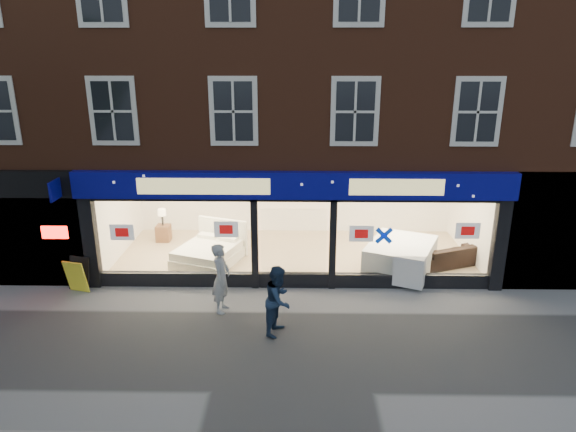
{
  "coord_description": "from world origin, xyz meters",
  "views": [
    {
      "loc": [
        0.07,
        -9.84,
        6.27
      ],
      "look_at": [
        -0.14,
        2.5,
        2.24
      ],
      "focal_mm": 32.0,
      "sensor_mm": 36.0,
      "label": 1
    }
  ],
  "objects_px": {
    "display_bed": "(210,252)",
    "pedestrian_grey": "(221,278)",
    "sofa": "(448,255)",
    "pedestrian_blue": "(279,300)",
    "mattress_stack": "(400,257)",
    "a_board": "(78,275)"
  },
  "relations": [
    {
      "from": "display_bed",
      "to": "pedestrian_grey",
      "type": "relative_size",
      "value": 1.36
    },
    {
      "from": "sofa",
      "to": "pedestrian_blue",
      "type": "relative_size",
      "value": 1.28
    },
    {
      "from": "display_bed",
      "to": "mattress_stack",
      "type": "bearing_deg",
      "value": 14.92
    },
    {
      "from": "display_bed",
      "to": "a_board",
      "type": "relative_size",
      "value": 2.58
    },
    {
      "from": "display_bed",
      "to": "a_board",
      "type": "xyz_separation_m",
      "value": [
        -3.27,
        -1.83,
        0.05
      ]
    },
    {
      "from": "pedestrian_grey",
      "to": "a_board",
      "type": "bearing_deg",
      "value": 85.55
    },
    {
      "from": "pedestrian_blue",
      "to": "a_board",
      "type": "bearing_deg",
      "value": 89.25
    },
    {
      "from": "sofa",
      "to": "pedestrian_blue",
      "type": "height_order",
      "value": "pedestrian_blue"
    },
    {
      "from": "a_board",
      "to": "pedestrian_grey",
      "type": "height_order",
      "value": "pedestrian_grey"
    },
    {
      "from": "mattress_stack",
      "to": "a_board",
      "type": "xyz_separation_m",
      "value": [
        -8.92,
        -1.3,
        -0.06
      ]
    },
    {
      "from": "sofa",
      "to": "pedestrian_blue",
      "type": "distance_m",
      "value": 6.22
    },
    {
      "from": "mattress_stack",
      "to": "a_board",
      "type": "height_order",
      "value": "mattress_stack"
    },
    {
      "from": "pedestrian_grey",
      "to": "pedestrian_blue",
      "type": "relative_size",
      "value": 1.08
    },
    {
      "from": "mattress_stack",
      "to": "sofa",
      "type": "bearing_deg",
      "value": 16.82
    },
    {
      "from": "display_bed",
      "to": "pedestrian_grey",
      "type": "height_order",
      "value": "pedestrian_grey"
    },
    {
      "from": "pedestrian_blue",
      "to": "sofa",
      "type": "bearing_deg",
      "value": -33.08
    },
    {
      "from": "sofa",
      "to": "pedestrian_grey",
      "type": "height_order",
      "value": "pedestrian_grey"
    },
    {
      "from": "sofa",
      "to": "pedestrian_grey",
      "type": "distance_m",
      "value": 6.97
    },
    {
      "from": "display_bed",
      "to": "sofa",
      "type": "height_order",
      "value": "display_bed"
    },
    {
      "from": "display_bed",
      "to": "pedestrian_blue",
      "type": "xyz_separation_m",
      "value": [
        2.23,
        -3.85,
        0.41
      ]
    },
    {
      "from": "display_bed",
      "to": "a_board",
      "type": "distance_m",
      "value": 3.75
    },
    {
      "from": "pedestrian_grey",
      "to": "display_bed",
      "type": "bearing_deg",
      "value": 24.86
    }
  ]
}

